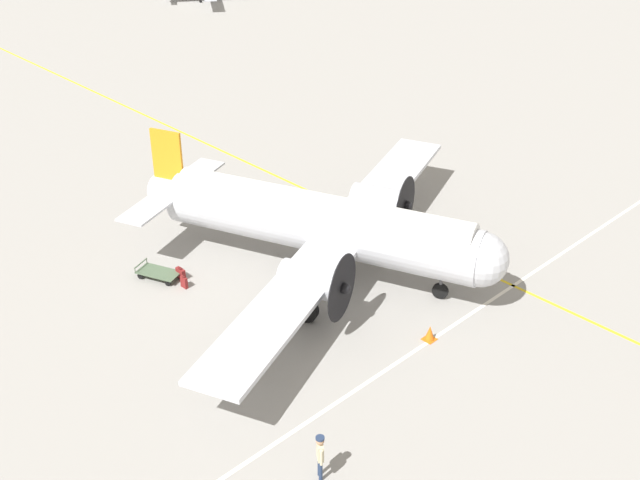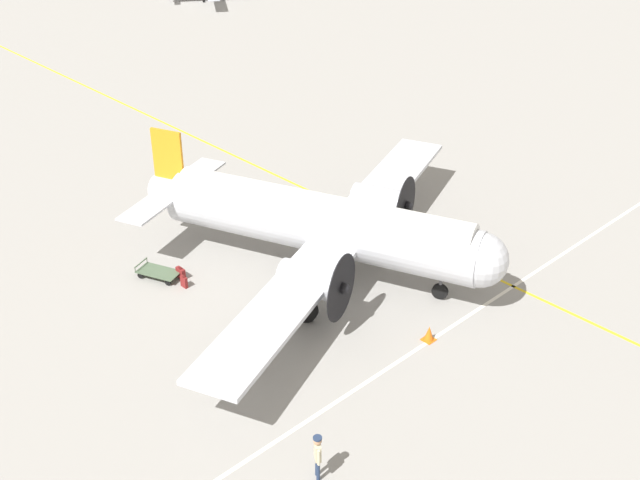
{
  "view_description": "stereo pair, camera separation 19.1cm",
  "coord_description": "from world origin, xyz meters",
  "px_view_note": "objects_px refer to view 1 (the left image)",
  "views": [
    {
      "loc": [
        -21.99,
        21.29,
        19.02
      ],
      "look_at": [
        0.0,
        0.0,
        1.55
      ],
      "focal_mm": 45.0,
      "sensor_mm": 36.0,
      "label": 1
    },
    {
      "loc": [
        -22.12,
        21.16,
        19.02
      ],
      "look_at": [
        0.0,
        0.0,
        1.55
      ],
      "focal_mm": 45.0,
      "sensor_mm": 36.0,
      "label": 2
    }
  ],
  "objects_px": {
    "suitcase_upright_spare": "(181,274)",
    "traffic_cone": "(430,333)",
    "crew_foreground": "(320,452)",
    "airliner_main": "(328,224)",
    "baggage_cart": "(158,273)",
    "suitcase_near_door": "(184,282)"
  },
  "relations": [
    {
      "from": "airliner_main",
      "to": "baggage_cart",
      "type": "relative_size",
      "value": 10.33
    },
    {
      "from": "suitcase_near_door",
      "to": "baggage_cart",
      "type": "relative_size",
      "value": 0.26
    },
    {
      "from": "airliner_main",
      "to": "traffic_cone",
      "type": "height_order",
      "value": "airliner_main"
    },
    {
      "from": "crew_foreground",
      "to": "suitcase_upright_spare",
      "type": "xyz_separation_m",
      "value": [
        12.67,
        -3.72,
        -0.81
      ]
    },
    {
      "from": "crew_foreground",
      "to": "baggage_cart",
      "type": "xyz_separation_m",
      "value": [
        13.39,
        -3.03,
        -0.79
      ]
    },
    {
      "from": "airliner_main",
      "to": "suitcase_near_door",
      "type": "height_order",
      "value": "airliner_main"
    },
    {
      "from": "suitcase_upright_spare",
      "to": "traffic_cone",
      "type": "height_order",
      "value": "traffic_cone"
    },
    {
      "from": "suitcase_upright_spare",
      "to": "traffic_cone",
      "type": "distance_m",
      "value": 11.36
    },
    {
      "from": "baggage_cart",
      "to": "suitcase_near_door",
      "type": "bearing_deg",
      "value": -7.91
    },
    {
      "from": "suitcase_near_door",
      "to": "suitcase_upright_spare",
      "type": "distance_m",
      "value": 0.76
    },
    {
      "from": "airliner_main",
      "to": "traffic_cone",
      "type": "bearing_deg",
      "value": -28.05
    },
    {
      "from": "crew_foreground",
      "to": "baggage_cart",
      "type": "distance_m",
      "value": 13.75
    },
    {
      "from": "airliner_main",
      "to": "baggage_cart",
      "type": "xyz_separation_m",
      "value": [
        4.85,
        5.74,
        -2.15
      ]
    },
    {
      "from": "suitcase_near_door",
      "to": "suitcase_upright_spare",
      "type": "bearing_deg",
      "value": -24.51
    },
    {
      "from": "suitcase_near_door",
      "to": "traffic_cone",
      "type": "distance_m",
      "value": 10.86
    },
    {
      "from": "crew_foreground",
      "to": "airliner_main",
      "type": "bearing_deg",
      "value": 168.74
    },
    {
      "from": "suitcase_near_door",
      "to": "traffic_cone",
      "type": "bearing_deg",
      "value": -154.31
    },
    {
      "from": "crew_foreground",
      "to": "suitcase_near_door",
      "type": "relative_size",
      "value": 3.07
    },
    {
      "from": "baggage_cart",
      "to": "suitcase_upright_spare",
      "type": "bearing_deg",
      "value": 20.8
    },
    {
      "from": "baggage_cart",
      "to": "crew_foreground",
      "type": "bearing_deg",
      "value": -35.23
    },
    {
      "from": "traffic_cone",
      "to": "airliner_main",
      "type": "bearing_deg",
      "value": -5.98
    },
    {
      "from": "traffic_cone",
      "to": "suitcase_upright_spare",
      "type": "bearing_deg",
      "value": 22.73
    }
  ]
}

